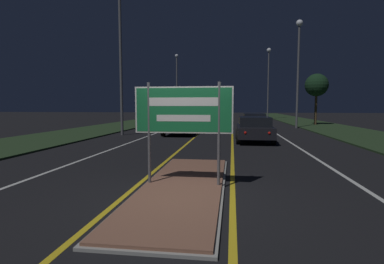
{
  "coord_description": "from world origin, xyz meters",
  "views": [
    {
      "loc": [
        1.12,
        -6.21,
        1.94
      ],
      "look_at": [
        0.0,
        2.15,
        1.2
      ],
      "focal_mm": 28.0,
      "sensor_mm": 36.0,
      "label": 1
    }
  ],
  "objects_px": {
    "highway_sign": "(183,114)",
    "streetlight_right_far": "(268,71)",
    "car_approaching_2": "(185,114)",
    "car_receding_0": "(254,129)",
    "car_receding_1": "(254,121)",
    "streetlight_left_near": "(120,37)",
    "streetlight_left_far": "(177,80)",
    "car_approaching_1": "(201,116)",
    "car_approaching_0": "(181,124)",
    "streetlight_right_near": "(298,57)"
  },
  "relations": [
    {
      "from": "streetlight_right_near",
      "to": "car_approaching_0",
      "type": "relative_size",
      "value": 2.07
    },
    {
      "from": "highway_sign",
      "to": "streetlight_right_far",
      "type": "distance_m",
      "value": 38.11
    },
    {
      "from": "streetlight_left_near",
      "to": "car_approaching_2",
      "type": "relative_size",
      "value": 2.5
    },
    {
      "from": "streetlight_left_near",
      "to": "car_approaching_0",
      "type": "xyz_separation_m",
      "value": [
        3.77,
        0.97,
        -5.68
      ]
    },
    {
      "from": "highway_sign",
      "to": "streetlight_right_far",
      "type": "bearing_deg",
      "value": 80.59
    },
    {
      "from": "highway_sign",
      "to": "streetlight_right_far",
      "type": "relative_size",
      "value": 0.24
    },
    {
      "from": "highway_sign",
      "to": "car_approaching_0",
      "type": "xyz_separation_m",
      "value": [
        -2.34,
        13.12,
        -1.04
      ]
    },
    {
      "from": "streetlight_left_far",
      "to": "car_receding_1",
      "type": "relative_size",
      "value": 1.95
    },
    {
      "from": "streetlight_left_near",
      "to": "streetlight_right_far",
      "type": "relative_size",
      "value": 1.06
    },
    {
      "from": "streetlight_left_near",
      "to": "streetlight_left_far",
      "type": "height_order",
      "value": "streetlight_left_near"
    },
    {
      "from": "streetlight_left_far",
      "to": "car_approaching_2",
      "type": "bearing_deg",
      "value": 77.3
    },
    {
      "from": "streetlight_right_near",
      "to": "car_approaching_2",
      "type": "height_order",
      "value": "streetlight_right_near"
    },
    {
      "from": "streetlight_left_near",
      "to": "streetlight_left_far",
      "type": "xyz_separation_m",
      "value": [
        -0.51,
        22.68,
        -0.91
      ]
    },
    {
      "from": "car_receding_0",
      "to": "streetlight_left_near",
      "type": "bearing_deg",
      "value": 162.57
    },
    {
      "from": "car_receding_1",
      "to": "car_receding_0",
      "type": "bearing_deg",
      "value": -93.8
    },
    {
      "from": "streetlight_left_far",
      "to": "streetlight_right_far",
      "type": "relative_size",
      "value": 0.9
    },
    {
      "from": "car_approaching_1",
      "to": "car_approaching_2",
      "type": "relative_size",
      "value": 1.12
    },
    {
      "from": "streetlight_right_far",
      "to": "car_receding_0",
      "type": "distance_m",
      "value": 28.69
    },
    {
      "from": "streetlight_left_far",
      "to": "car_approaching_0",
      "type": "relative_size",
      "value": 2.06
    },
    {
      "from": "streetlight_right_near",
      "to": "car_approaching_2",
      "type": "bearing_deg",
      "value": 125.3
    },
    {
      "from": "highway_sign",
      "to": "car_approaching_2",
      "type": "distance_m",
      "value": 38.3
    },
    {
      "from": "streetlight_right_far",
      "to": "car_approaching_0",
      "type": "height_order",
      "value": "streetlight_right_far"
    },
    {
      "from": "streetlight_left_far",
      "to": "streetlight_right_far",
      "type": "distance_m",
      "value": 13.1
    },
    {
      "from": "streetlight_left_near",
      "to": "car_receding_0",
      "type": "distance_m",
      "value": 10.51
    },
    {
      "from": "highway_sign",
      "to": "car_approaching_1",
      "type": "distance_m",
      "value": 27.07
    },
    {
      "from": "car_receding_1",
      "to": "car_approaching_1",
      "type": "bearing_deg",
      "value": 117.28
    },
    {
      "from": "streetlight_right_near",
      "to": "car_receding_0",
      "type": "xyz_separation_m",
      "value": [
        -4.35,
        -10.5,
        -5.4
      ]
    },
    {
      "from": "streetlight_right_far",
      "to": "car_approaching_1",
      "type": "relative_size",
      "value": 2.11
    },
    {
      "from": "highway_sign",
      "to": "streetlight_left_near",
      "type": "height_order",
      "value": "streetlight_left_near"
    },
    {
      "from": "car_receding_0",
      "to": "streetlight_right_far",
      "type": "bearing_deg",
      "value": 82.08
    },
    {
      "from": "highway_sign",
      "to": "streetlight_left_far",
      "type": "distance_m",
      "value": 35.65
    },
    {
      "from": "streetlight_left_near",
      "to": "streetlight_right_far",
      "type": "bearing_deg",
      "value": 63.92
    },
    {
      "from": "car_approaching_2",
      "to": "car_approaching_1",
      "type": "bearing_deg",
      "value": -71.98
    },
    {
      "from": "streetlight_left_far",
      "to": "streetlight_right_far",
      "type": "xyz_separation_m",
      "value": [
        12.79,
        2.43,
        1.38
      ]
    },
    {
      "from": "car_receding_0",
      "to": "streetlight_right_near",
      "type": "bearing_deg",
      "value": 67.49
    },
    {
      "from": "streetlight_left_near",
      "to": "car_approaching_1",
      "type": "distance_m",
      "value": 16.25
    },
    {
      "from": "car_receding_1",
      "to": "car_approaching_0",
      "type": "xyz_separation_m",
      "value": [
        -5.14,
        -3.73,
        -0.02
      ]
    },
    {
      "from": "streetlight_right_far",
      "to": "car_approaching_0",
      "type": "distance_m",
      "value": 26.33
    },
    {
      "from": "streetlight_right_near",
      "to": "streetlight_left_far",
      "type": "bearing_deg",
      "value": 131.87
    },
    {
      "from": "highway_sign",
      "to": "streetlight_left_far",
      "type": "relative_size",
      "value": 0.26
    },
    {
      "from": "car_approaching_1",
      "to": "streetlight_left_near",
      "type": "bearing_deg",
      "value": -104.06
    },
    {
      "from": "highway_sign",
      "to": "car_approaching_1",
      "type": "relative_size",
      "value": 0.5
    },
    {
      "from": "streetlight_right_far",
      "to": "car_approaching_2",
      "type": "bearing_deg",
      "value": 177.35
    },
    {
      "from": "streetlight_right_far",
      "to": "car_receding_1",
      "type": "distance_m",
      "value": 21.58
    },
    {
      "from": "streetlight_left_near",
      "to": "car_receding_1",
      "type": "xyz_separation_m",
      "value": [
        8.91,
        4.69,
        -5.67
      ]
    },
    {
      "from": "highway_sign",
      "to": "car_receding_1",
      "type": "xyz_separation_m",
      "value": [
        2.8,
        16.85,
        -1.02
      ]
    },
    {
      "from": "streetlight_right_near",
      "to": "car_approaching_0",
      "type": "xyz_separation_m",
      "value": [
        -9.0,
        -6.89,
        -5.39
      ]
    },
    {
      "from": "car_receding_0",
      "to": "car_receding_1",
      "type": "xyz_separation_m",
      "value": [
        0.49,
        7.34,
        0.02
      ]
    },
    {
      "from": "highway_sign",
      "to": "car_approaching_1",
      "type": "height_order",
      "value": "highway_sign"
    },
    {
      "from": "streetlight_left_far",
      "to": "car_receding_1",
      "type": "distance_m",
      "value": 20.85
    }
  ]
}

